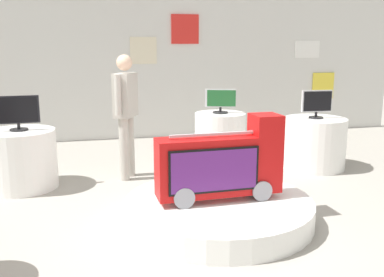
{
  "coord_description": "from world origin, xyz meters",
  "views": [
    {
      "loc": [
        -0.79,
        -3.57,
        1.69
      ],
      "look_at": [
        0.3,
        1.06,
        0.68
      ],
      "focal_mm": 40.83,
      "sensor_mm": 36.0,
      "label": 1
    }
  ],
  "objects_px": {
    "main_display_pedestal": "(218,210)",
    "novelty_firetruck_tv": "(222,166)",
    "display_pedestal_center_rear": "(22,159)",
    "tv_on_center_rear": "(17,112)",
    "shopper_browsing_near_truck": "(126,107)",
    "display_pedestal_right_rear": "(314,143)",
    "display_pedestal_far_right": "(220,136)",
    "tv_on_far_right": "(221,100)",
    "tv_on_right_rear": "(317,103)"
  },
  "relations": [
    {
      "from": "novelty_firetruck_tv",
      "to": "main_display_pedestal",
      "type": "bearing_deg",
      "value": 165.83
    },
    {
      "from": "main_display_pedestal",
      "to": "display_pedestal_right_rear",
      "type": "xyz_separation_m",
      "value": [
        1.86,
        1.55,
        0.24
      ]
    },
    {
      "from": "tv_on_center_rear",
      "to": "display_pedestal_far_right",
      "type": "height_order",
      "value": "tv_on_center_rear"
    },
    {
      "from": "novelty_firetruck_tv",
      "to": "shopper_browsing_near_truck",
      "type": "relative_size",
      "value": 0.77
    },
    {
      "from": "tv_on_center_rear",
      "to": "display_pedestal_far_right",
      "type": "bearing_deg",
      "value": 15.71
    },
    {
      "from": "main_display_pedestal",
      "to": "tv_on_center_rear",
      "type": "distance_m",
      "value": 2.66
    },
    {
      "from": "main_display_pedestal",
      "to": "novelty_firetruck_tv",
      "type": "relative_size",
      "value": 1.51
    },
    {
      "from": "tv_on_right_rear",
      "to": "display_pedestal_far_right",
      "type": "bearing_deg",
      "value": 146.62
    },
    {
      "from": "main_display_pedestal",
      "to": "tv_on_far_right",
      "type": "xyz_separation_m",
      "value": [
        0.71,
        2.3,
        0.79
      ]
    },
    {
      "from": "display_pedestal_far_right",
      "to": "tv_on_far_right",
      "type": "bearing_deg",
      "value": -72.26
    },
    {
      "from": "tv_on_center_rear",
      "to": "tv_on_far_right",
      "type": "relative_size",
      "value": 1.1
    },
    {
      "from": "novelty_firetruck_tv",
      "to": "tv_on_right_rear",
      "type": "height_order",
      "value": "tv_on_right_rear"
    },
    {
      "from": "display_pedestal_right_rear",
      "to": "main_display_pedestal",
      "type": "bearing_deg",
      "value": -140.25
    },
    {
      "from": "tv_on_center_rear",
      "to": "tv_on_far_right",
      "type": "xyz_separation_m",
      "value": [
        2.72,
        0.76,
        -0.03
      ]
    },
    {
      "from": "main_display_pedestal",
      "to": "tv_on_right_rear",
      "type": "distance_m",
      "value": 2.55
    },
    {
      "from": "main_display_pedestal",
      "to": "display_pedestal_center_rear",
      "type": "relative_size",
      "value": 2.22
    },
    {
      "from": "shopper_browsing_near_truck",
      "to": "display_pedestal_right_rear",
      "type": "bearing_deg",
      "value": -2.55
    },
    {
      "from": "tv_on_right_rear",
      "to": "shopper_browsing_near_truck",
      "type": "relative_size",
      "value": 0.28
    },
    {
      "from": "tv_on_center_rear",
      "to": "tv_on_right_rear",
      "type": "distance_m",
      "value": 3.87
    },
    {
      "from": "display_pedestal_right_rear",
      "to": "tv_on_right_rear",
      "type": "distance_m",
      "value": 0.56
    },
    {
      "from": "display_pedestal_far_right",
      "to": "tv_on_far_right",
      "type": "xyz_separation_m",
      "value": [
        0.0,
        -0.0,
        0.54
      ]
    },
    {
      "from": "main_display_pedestal",
      "to": "tv_on_far_right",
      "type": "bearing_deg",
      "value": 72.82
    },
    {
      "from": "novelty_firetruck_tv",
      "to": "tv_on_right_rear",
      "type": "xyz_separation_m",
      "value": [
        1.83,
        1.55,
        0.36
      ]
    },
    {
      "from": "display_pedestal_far_right",
      "to": "display_pedestal_right_rear",
      "type": "bearing_deg",
      "value": -33.24
    },
    {
      "from": "display_pedestal_right_rear",
      "to": "tv_on_far_right",
      "type": "height_order",
      "value": "tv_on_far_right"
    },
    {
      "from": "display_pedestal_far_right",
      "to": "shopper_browsing_near_truck",
      "type": "bearing_deg",
      "value": -156.19
    },
    {
      "from": "display_pedestal_center_rear",
      "to": "tv_on_center_rear",
      "type": "xyz_separation_m",
      "value": [
        -0.0,
        -0.0,
        0.58
      ]
    },
    {
      "from": "main_display_pedestal",
      "to": "tv_on_right_rear",
      "type": "bearing_deg",
      "value": 39.67
    },
    {
      "from": "novelty_firetruck_tv",
      "to": "shopper_browsing_near_truck",
      "type": "bearing_deg",
      "value": 114.57
    },
    {
      "from": "main_display_pedestal",
      "to": "display_pedestal_far_right",
      "type": "xyz_separation_m",
      "value": [
        0.71,
        2.3,
        0.24
      ]
    },
    {
      "from": "display_pedestal_center_rear",
      "to": "tv_on_center_rear",
      "type": "distance_m",
      "value": 0.58
    },
    {
      "from": "main_display_pedestal",
      "to": "shopper_browsing_near_truck",
      "type": "relative_size",
      "value": 1.16
    },
    {
      "from": "tv_on_right_rear",
      "to": "shopper_browsing_near_truck",
      "type": "bearing_deg",
      "value": 177.36
    },
    {
      "from": "shopper_browsing_near_truck",
      "to": "tv_on_far_right",
      "type": "bearing_deg",
      "value": 23.66
    },
    {
      "from": "tv_on_right_rear",
      "to": "display_pedestal_far_right",
      "type": "relative_size",
      "value": 0.57
    },
    {
      "from": "novelty_firetruck_tv",
      "to": "display_pedestal_center_rear",
      "type": "distance_m",
      "value": 2.56
    },
    {
      "from": "display_pedestal_center_rear",
      "to": "display_pedestal_far_right",
      "type": "distance_m",
      "value": 2.82
    },
    {
      "from": "shopper_browsing_near_truck",
      "to": "tv_on_right_rear",
      "type": "bearing_deg",
      "value": -2.64
    },
    {
      "from": "main_display_pedestal",
      "to": "display_pedestal_far_right",
      "type": "bearing_deg",
      "value": 72.87
    },
    {
      "from": "main_display_pedestal",
      "to": "display_pedestal_right_rear",
      "type": "distance_m",
      "value": 2.43
    },
    {
      "from": "display_pedestal_right_rear",
      "to": "tv_on_right_rear",
      "type": "relative_size",
      "value": 1.97
    },
    {
      "from": "main_display_pedestal",
      "to": "shopper_browsing_near_truck",
      "type": "height_order",
      "value": "shopper_browsing_near_truck"
    },
    {
      "from": "display_pedestal_center_rear",
      "to": "tv_on_far_right",
      "type": "height_order",
      "value": "tv_on_far_right"
    },
    {
      "from": "display_pedestal_right_rear",
      "to": "shopper_browsing_near_truck",
      "type": "distance_m",
      "value": 2.66
    },
    {
      "from": "tv_on_right_rear",
      "to": "display_pedestal_center_rear",
      "type": "bearing_deg",
      "value": -179.96
    },
    {
      "from": "main_display_pedestal",
      "to": "tv_on_center_rear",
      "type": "xyz_separation_m",
      "value": [
        -2.01,
        1.53,
        0.82
      ]
    },
    {
      "from": "tv_on_center_rear",
      "to": "display_pedestal_right_rear",
      "type": "distance_m",
      "value": 3.91
    },
    {
      "from": "display_pedestal_right_rear",
      "to": "shopper_browsing_near_truck",
      "type": "bearing_deg",
      "value": 177.45
    },
    {
      "from": "display_pedestal_center_rear",
      "to": "novelty_firetruck_tv",
      "type": "bearing_deg",
      "value": -37.22
    },
    {
      "from": "main_display_pedestal",
      "to": "display_pedestal_right_rear",
      "type": "relative_size",
      "value": 2.14
    }
  ]
}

